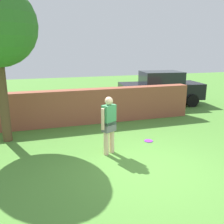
% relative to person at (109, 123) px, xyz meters
% --- Properties ---
extents(ground_plane, '(40.00, 40.00, 0.00)m').
position_rel_person_xyz_m(ground_plane, '(0.63, -1.14, -0.90)').
color(ground_plane, '#4C8433').
extents(brick_wall, '(10.38, 0.50, 1.35)m').
position_rel_person_xyz_m(brick_wall, '(-0.87, 3.03, -0.22)').
color(brick_wall, brown).
rests_on(brick_wall, ground).
extents(person, '(0.49, 0.36, 1.62)m').
position_rel_person_xyz_m(person, '(0.00, 0.00, 0.00)').
color(person, beige).
rests_on(person, ground).
extents(car, '(4.37, 2.31, 1.72)m').
position_rel_person_xyz_m(car, '(4.36, 5.15, -0.04)').
color(car, black).
rests_on(car, ground).
extents(frisbee_purple, '(0.27, 0.27, 0.02)m').
position_rel_person_xyz_m(frisbee_purple, '(1.47, 0.51, -0.89)').
color(frisbee_purple, purple).
rests_on(frisbee_purple, ground).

